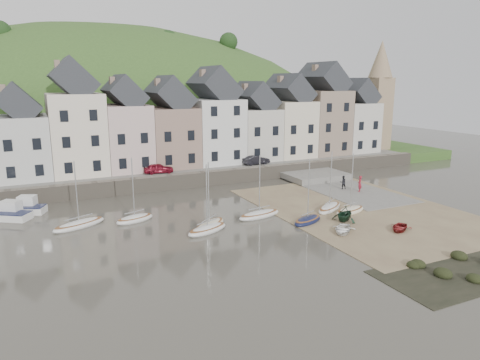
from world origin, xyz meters
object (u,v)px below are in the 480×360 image
rowboat_red (399,228)px  person_dark (343,182)px  car_left (159,168)px  sailboat_0 (79,224)px  rowboat_white (343,229)px  car_right (256,160)px  rowboat_green (345,214)px  person_red (360,184)px

rowboat_red → person_dark: (5.03, 14.29, 0.62)m
person_dark → car_left: car_left is taller
sailboat_0 → rowboat_white: 23.72m
rowboat_white → car_right: bearing=125.9°
rowboat_white → rowboat_red: bearing=26.4°
rowboat_green → car_right: car_right is taller
person_red → sailboat_0: bearing=-46.5°
car_left → car_right: 13.89m
car_left → rowboat_green: bearing=-146.1°
person_red → person_dark: bearing=-107.1°
rowboat_white → person_dark: person_dark is taller
person_red → rowboat_green: bearing=-1.6°
car_left → rowboat_white: bearing=-153.1°
rowboat_green → person_red: (8.70, 8.12, 0.30)m
rowboat_red → car_right: bearing=148.4°
rowboat_white → person_dark: size_ratio=1.72×
rowboat_green → car_right: 22.03m
rowboat_white → sailboat_0: bearing=-163.9°
person_red → car_left: size_ratio=0.51×
person_red → car_right: size_ratio=0.50×
rowboat_green → car_right: (1.98, 21.89, 1.46)m
sailboat_0 → rowboat_green: sailboat_0 is taller
rowboat_white → rowboat_green: size_ratio=1.05×
sailboat_0 → person_dark: sailboat_0 is taller
sailboat_0 → rowboat_green: bearing=-21.7°
car_left → car_right: bearing=-84.7°
sailboat_0 → car_right: sailboat_0 is taller
car_right → rowboat_red: bearing=177.7°
person_red → person_dark: person_red is taller
rowboat_white → person_red: size_ratio=1.50×
rowboat_red → sailboat_0: bearing=-150.8°
rowboat_green → person_dark: 12.64m
person_red → car_left: (-20.60, 13.77, 1.16)m
sailboat_0 → person_dark: (30.57, 0.89, 0.69)m
rowboat_green → car_right: bearing=148.2°
rowboat_red → rowboat_white: bearing=-142.4°
car_left → car_right: size_ratio=0.97×
rowboat_green → rowboat_red: (2.68, -4.29, -0.45)m
rowboat_white → rowboat_red: (4.90, -1.71, -0.03)m
rowboat_green → person_dark: (7.71, 10.01, 0.17)m
rowboat_red → car_right: (-0.70, 26.17, 1.91)m
rowboat_green → person_red: size_ratio=1.43×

